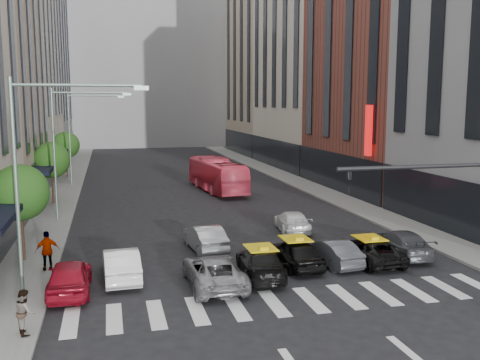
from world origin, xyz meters
TOP-DOWN VIEW (x-y plane):
  - ground at (0.00, 0.00)m, footprint 160.00×160.00m
  - sidewalk_left at (-11.50, 30.00)m, footprint 3.00×96.00m
  - sidewalk_right at (11.50, 30.00)m, footprint 3.00×96.00m
  - building_left_c at (-17.00, 46.00)m, footprint 8.00×20.00m
  - building_left_d at (-17.00, 65.00)m, footprint 8.00×18.00m
  - building_right_b at (17.00, 27.00)m, footprint 8.00×18.00m
  - building_right_c at (17.00, 46.00)m, footprint 8.00×20.00m
  - building_right_d at (17.00, 65.00)m, footprint 8.00×18.00m
  - building_far at (0.00, 85.00)m, footprint 30.00×10.00m
  - tree_near at (-11.80, 10.00)m, footprint 2.88×2.88m
  - tree_mid at (-11.80, 26.00)m, footprint 2.88×2.88m
  - tree_far at (-11.80, 42.00)m, footprint 2.88×2.88m
  - streetlamp_near at (-10.04, 4.00)m, footprint 5.38×0.25m
  - streetlamp_mid at (-10.04, 20.00)m, footprint 5.38×0.25m
  - streetlamp_far at (-10.04, 36.00)m, footprint 5.38×0.25m
  - liberty_sign at (12.60, 20.00)m, footprint 0.30×0.70m
  - car_red at (-9.20, 4.72)m, footprint 1.81×4.43m
  - car_white_front at (-7.00, 6.10)m, footprint 1.75×4.57m
  - car_silver at (-2.99, 4.13)m, footprint 2.34×5.07m
  - taxi_left at (-0.60, 4.89)m, footprint 2.52×5.00m
  - taxi_center at (1.48, 5.87)m, footprint 1.95×4.35m
  - car_grey_mid at (3.44, 5.88)m, footprint 1.96×4.20m
  - taxi_right at (5.45, 5.74)m, footprint 2.31×4.67m
  - car_grey_curb at (7.72, 6.50)m, footprint 2.38×4.92m
  - car_row2_left at (-2.33, 10.05)m, footprint 1.97×4.55m
  - car_row2_right at (3.88, 13.13)m, footprint 2.40×4.67m
  - bus at (2.35, 29.66)m, footprint 3.71×11.09m
  - pedestrian_near at (-10.42, 0.50)m, footprint 0.81×0.92m
  - pedestrian_far at (-10.40, 7.89)m, footprint 1.20×0.70m

SIDE VIEW (x-z plane):
  - ground at x=0.00m, z-range 0.00..0.00m
  - sidewalk_left at x=-11.50m, z-range 0.00..0.15m
  - sidewalk_right at x=11.50m, z-range 0.00..0.15m
  - taxi_right at x=5.45m, z-range 0.00..1.27m
  - car_row2_right at x=3.88m, z-range 0.00..1.30m
  - car_grey_mid at x=3.44m, z-range 0.00..1.33m
  - car_grey_curb at x=7.72m, z-range 0.00..1.38m
  - taxi_left at x=-0.60m, z-range 0.00..1.39m
  - car_silver at x=-2.99m, z-range 0.00..1.41m
  - taxi_center at x=1.48m, z-range 0.00..1.45m
  - car_row2_left at x=-2.33m, z-range 0.00..1.46m
  - car_white_front at x=-7.00m, z-range 0.00..1.49m
  - car_red at x=-9.20m, z-range 0.00..1.50m
  - pedestrian_near at x=-10.42m, z-range 0.15..1.74m
  - pedestrian_far at x=-10.40m, z-range 0.15..2.07m
  - bus at x=2.35m, z-range 0.00..3.03m
  - tree_near at x=-11.80m, z-range 1.18..6.13m
  - tree_mid at x=-11.80m, z-range 1.18..6.13m
  - tree_far at x=-11.80m, z-range 1.18..6.13m
  - streetlamp_near at x=-10.04m, z-range 1.40..10.40m
  - streetlamp_mid at x=-10.04m, z-range 1.40..10.40m
  - streetlamp_far at x=-10.04m, z-range 1.40..10.40m
  - liberty_sign at x=12.60m, z-range 4.00..8.00m
  - building_right_b at x=17.00m, z-range 0.00..26.00m
  - building_right_d at x=17.00m, z-range 0.00..28.00m
  - building_left_d at x=-17.00m, z-range 0.00..30.00m
  - building_left_c at x=-17.00m, z-range 0.00..36.00m
  - building_far at x=0.00m, z-range 0.00..36.00m
  - building_right_c at x=17.00m, z-range 0.00..40.00m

